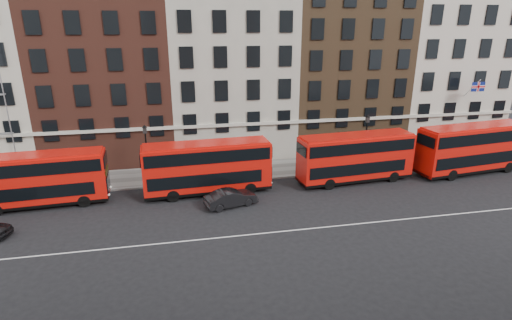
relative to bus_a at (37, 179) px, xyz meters
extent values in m
plane|color=black|center=(17.06, -5.85, -2.32)|extent=(120.00, 120.00, 0.00)
cube|color=slate|center=(17.06, 4.65, -2.24)|extent=(80.00, 5.00, 0.15)
cube|color=gray|center=(17.06, 2.15, -2.24)|extent=(80.00, 0.30, 0.16)
cube|color=white|center=(17.06, -7.85, -2.31)|extent=(70.00, 0.12, 0.01)
cube|color=brown|center=(4.26, 12.15, 8.68)|extent=(12.80, 10.00, 22.00)
cube|color=#A09B8D|center=(17.06, 12.15, 7.18)|extent=(12.80, 10.00, 19.00)
cube|color=brown|center=(29.86, 12.15, 8.18)|extent=(12.80, 10.00, 21.00)
cube|color=beige|center=(42.66, 12.15, 7.68)|extent=(12.80, 10.00, 20.00)
cube|color=red|center=(0.03, 0.00, -0.05)|extent=(10.35, 3.08, 3.84)
cube|color=black|center=(0.03, 0.00, -1.86)|extent=(10.36, 3.12, 0.23)
cube|color=black|center=(-0.26, -0.02, -0.71)|extent=(9.19, 3.08, 1.02)
cube|color=black|center=(0.03, 0.00, 1.14)|extent=(9.97, 3.13, 0.97)
cube|color=red|center=(0.03, 0.00, 1.92)|extent=(10.05, 2.87, 0.18)
cube|color=black|center=(5.17, 0.33, -0.81)|extent=(0.21, 2.14, 1.27)
cube|color=black|center=(5.17, 0.33, 0.23)|extent=(0.20, 1.85, 0.41)
cylinder|color=black|center=(3.41, -0.87, -1.83)|extent=(0.99, 0.33, 0.97)
cylinder|color=black|center=(3.27, 1.30, -1.83)|extent=(0.99, 0.33, 0.97)
cylinder|color=black|center=(-2.95, 0.90, -1.83)|extent=(0.99, 0.33, 0.97)
cube|color=red|center=(13.30, 0.00, 0.03)|extent=(10.73, 3.07, 3.99)
cube|color=black|center=(13.30, 0.00, -1.84)|extent=(10.74, 3.11, 0.24)
cube|color=black|center=(13.00, -0.01, -0.65)|extent=(9.53, 3.08, 1.06)
cube|color=black|center=(13.30, 0.00, 1.27)|extent=(10.33, 3.13, 1.01)
cube|color=red|center=(13.30, 0.00, 2.08)|extent=(10.42, 2.85, 0.18)
cube|color=black|center=(18.65, 0.27, -0.75)|extent=(0.19, 2.23, 1.31)
cube|color=black|center=(18.65, 0.27, 0.33)|extent=(0.18, 1.92, 0.42)
cylinder|color=black|center=(16.80, -0.95, -1.81)|extent=(1.02, 0.33, 1.01)
cylinder|color=black|center=(16.68, 1.31, -1.81)|extent=(1.02, 0.33, 1.01)
cylinder|color=black|center=(10.33, -1.28, -1.81)|extent=(1.02, 0.33, 1.01)
cylinder|color=black|center=(10.22, 0.98, -1.81)|extent=(1.02, 0.33, 1.01)
cube|color=red|center=(26.70, 0.00, 0.03)|extent=(10.75, 3.38, 3.98)
cube|color=black|center=(26.70, 0.00, -1.84)|extent=(10.75, 3.42, 0.24)
cube|color=black|center=(26.40, -0.02, -0.65)|extent=(9.55, 3.36, 1.06)
cube|color=black|center=(26.70, 0.00, 1.26)|extent=(10.36, 3.43, 1.01)
cube|color=red|center=(26.70, 0.00, 2.07)|extent=(10.43, 3.15, 0.18)
cube|color=black|center=(32.02, 0.44, -0.76)|extent=(0.26, 2.22, 1.31)
cube|color=black|center=(32.02, 0.44, 0.32)|extent=(0.24, 1.91, 0.42)
cylinder|color=black|center=(30.21, -0.84, -1.81)|extent=(1.03, 0.36, 1.01)
cylinder|color=black|center=(30.03, 1.41, -1.81)|extent=(1.03, 0.36, 1.01)
cylinder|color=black|center=(23.78, -1.37, -1.81)|extent=(1.03, 0.36, 1.01)
cylinder|color=black|center=(23.60, 0.88, -1.81)|extent=(1.03, 0.36, 1.01)
cube|color=red|center=(38.75, 0.00, 0.17)|extent=(11.46, 4.01, 4.22)
cube|color=black|center=(38.75, 0.00, -1.82)|extent=(11.47, 4.06, 0.26)
cube|color=black|center=(38.43, -0.04, -0.55)|extent=(10.20, 3.94, 1.12)
cube|color=black|center=(38.75, 0.00, 1.48)|extent=(11.05, 4.05, 1.07)
cube|color=red|center=(38.75, 0.00, 2.33)|extent=(11.12, 3.76, 0.19)
cylinder|color=black|center=(42.50, -0.75, -1.78)|extent=(1.10, 0.43, 1.07)
cylinder|color=black|center=(42.21, 1.63, -1.78)|extent=(1.10, 0.43, 1.07)
cylinder|color=black|center=(35.71, -1.58, -1.78)|extent=(1.10, 0.43, 1.07)
cylinder|color=black|center=(35.42, 0.80, -1.78)|extent=(1.10, 0.43, 1.07)
imported|color=black|center=(14.86, -3.01, -1.63)|extent=(4.44, 2.53, 1.38)
cylinder|color=black|center=(8.20, 3.29, 0.13)|extent=(0.14, 0.14, 4.60)
cylinder|color=black|center=(8.20, 3.29, -1.87)|extent=(0.32, 0.32, 0.60)
cube|color=#262626|center=(8.20, 3.29, 2.68)|extent=(0.32, 0.32, 0.55)
cone|color=black|center=(8.20, 3.29, 3.03)|extent=(0.44, 0.44, 0.25)
cylinder|color=black|center=(29.23, 3.27, 0.13)|extent=(0.14, 0.14, 4.60)
cylinder|color=black|center=(29.23, 3.27, -1.87)|extent=(0.32, 0.32, 0.60)
cube|color=#262626|center=(29.23, 3.27, 2.68)|extent=(0.32, 0.32, 0.55)
cone|color=black|center=(29.23, 3.27, 3.03)|extent=(0.44, 0.44, 0.25)
cylinder|color=black|center=(43.37, 2.35, -0.87)|extent=(0.12, 0.12, 2.60)
cube|color=black|center=(43.37, 2.20, 0.73)|extent=(0.25, 0.30, 0.75)
sphere|color=red|center=(43.37, 2.03, 0.95)|extent=(0.14, 0.14, 0.14)
sphere|color=#0C9919|center=(43.37, 2.03, 0.51)|extent=(0.14, 0.14, 0.14)
camera|label=1|loc=(11.08, -31.87, 11.43)|focal=28.00mm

